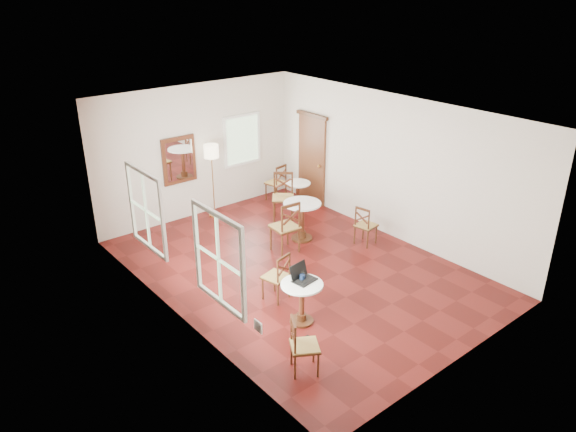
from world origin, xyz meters
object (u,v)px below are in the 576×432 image
object	(u,v)px
mouse	(302,283)
chair_near_a	(277,277)
chair_near_b	(303,346)
chair_back_b	(283,197)
floor_lamp	(211,156)
chair_mid_b	(365,225)
cafe_table_mid	(302,217)
chair_back_a	(277,183)
cafe_table_near	(302,298)
cafe_table_back	(297,192)
navy_mug	(302,278)
chair_mid_a	(286,227)
laptop	(302,276)
water_glass	(303,275)
power_adapter	(306,338)

from	to	relation	value
mouse	chair_near_a	bearing A→B (deg)	60.00
chair_near_b	chair_back_b	size ratio (longest dim) A/B	0.80
chair_back_b	floor_lamp	distance (m)	1.84
chair_mid_b	chair_near_a	bearing A→B (deg)	90.91
cafe_table_mid	chair_back_a	world-z (taller)	chair_back_a
cafe_table_near	chair_near_b	world-z (taller)	chair_near_b
cafe_table_back	chair_back_b	distance (m)	0.70
cafe_table_near	chair_back_b	size ratio (longest dim) A/B	0.66
floor_lamp	navy_mug	bearing A→B (deg)	-104.43
cafe_table_near	cafe_table_back	distance (m)	4.68
cafe_table_near	cafe_table_mid	world-z (taller)	cafe_table_mid
cafe_table_mid	floor_lamp	size ratio (longest dim) A/B	0.49
chair_near_a	chair_mid_a	size ratio (longest dim) A/B	0.80
cafe_table_back	chair_mid_b	size ratio (longest dim) A/B	0.77
chair_near_a	mouse	size ratio (longest dim) A/B	9.79
cafe_table_back	chair_near_b	world-z (taller)	chair_near_b
cafe_table_near	chair_mid_a	world-z (taller)	chair_mid_a
laptop	cafe_table_near	bearing A→B (deg)	-138.92
chair_back_b	floor_lamp	bearing A→B (deg)	174.89
chair_near_a	floor_lamp	size ratio (longest dim) A/B	0.51
chair_near_b	navy_mug	world-z (taller)	chair_near_b
chair_near_a	laptop	bearing A→B (deg)	72.06
cafe_table_mid	chair_back_b	size ratio (longest dim) A/B	0.78
chair_mid_b	mouse	xyz separation A→B (m)	(-2.83, -1.29, 0.30)
cafe_table_back	navy_mug	distance (m)	4.59
cafe_table_mid	navy_mug	size ratio (longest dim) A/B	6.65
chair_mid_b	water_glass	distance (m)	2.94
chair_near_a	water_glass	world-z (taller)	chair_near_a
chair_mid_b	chair_back_b	bearing A→B (deg)	3.74
cafe_table_near	water_glass	world-z (taller)	water_glass
chair_mid_a	power_adapter	size ratio (longest dim) A/B	9.62
cafe_table_mid	cafe_table_back	bearing A→B (deg)	53.02
chair_near_a	chair_back_b	bearing A→B (deg)	-144.58
cafe_table_near	laptop	distance (m)	0.36
floor_lamp	cafe_table_mid	bearing A→B (deg)	-71.10
chair_near_a	laptop	xyz separation A→B (m)	(-0.05, -0.70, 0.34)
chair_mid_b	navy_mug	distance (m)	3.03
cafe_table_mid	power_adapter	xyz separation A→B (m)	(-2.22, -2.69, -0.49)
cafe_table_mid	cafe_table_near	bearing A→B (deg)	-130.81
chair_mid_b	power_adapter	bearing A→B (deg)	109.31
chair_mid_b	laptop	xyz separation A→B (m)	(-2.75, -1.19, 0.35)
chair_mid_a	laptop	bearing A→B (deg)	62.14
cafe_table_near	navy_mug	bearing A→B (deg)	45.05
cafe_table_mid	mouse	world-z (taller)	cafe_table_mid
cafe_table_back	cafe_table_near	bearing A→B (deg)	-129.45
chair_mid_a	water_glass	distance (m)	2.28
cafe_table_mid	chair_back_b	bearing A→B (deg)	71.26
chair_back_b	water_glass	xyz separation A→B (m)	(-2.20, -3.22, 0.23)
chair_near_b	navy_mug	xyz separation A→B (m)	(0.83, 0.98, 0.33)
cafe_table_near	mouse	size ratio (longest dim) A/B	7.99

